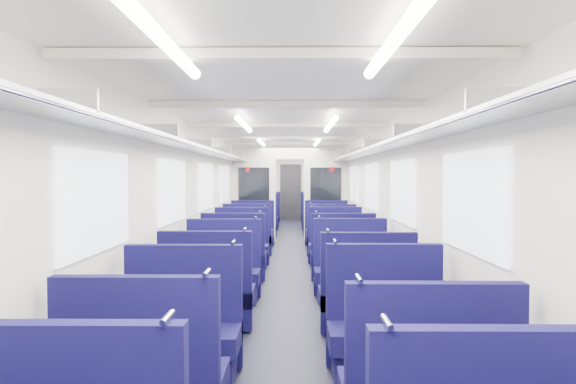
{
  "coord_description": "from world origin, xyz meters",
  "views": [
    {
      "loc": [
        0.07,
        -8.83,
        1.62
      ],
      "look_at": [
        -0.04,
        3.05,
        1.21
      ],
      "focal_mm": 30.79,
      "sensor_mm": 36.0,
      "label": 1
    }
  ],
  "objects_px": {
    "seat_24": "(263,217)",
    "seat_25": "(317,217)",
    "seat_10": "(223,275)",
    "seat_14": "(241,248)",
    "seat_27": "(315,213)",
    "seat_22": "(261,220)",
    "seat_9": "(366,300)",
    "seat_23": "(319,220)",
    "seat_17": "(331,240)",
    "end_door": "(291,192)",
    "seat_18": "(252,233)",
    "seat_13": "(342,259)",
    "seat_16": "(248,239)",
    "seat_15": "(335,247)",
    "seat_19": "(327,233)",
    "seat_8": "(208,297)",
    "seat_11": "(351,274)",
    "bulkhead": "(290,191)",
    "seat_20": "(258,224)",
    "seat_26": "(266,214)",
    "seat_21": "(321,223)",
    "seat_7": "(386,334)",
    "seat_6": "(181,336)"
  },
  "relations": [
    {
      "from": "seat_22",
      "to": "seat_20",
      "type": "bearing_deg",
      "value": -90.0
    },
    {
      "from": "bulkhead",
      "to": "seat_14",
      "type": "height_order",
      "value": "bulkhead"
    },
    {
      "from": "seat_19",
      "to": "seat_21",
      "type": "bearing_deg",
      "value": 90.0
    },
    {
      "from": "seat_22",
      "to": "seat_24",
      "type": "relative_size",
      "value": 1.0
    },
    {
      "from": "seat_15",
      "to": "seat_27",
      "type": "xyz_separation_m",
      "value": [
        0.0,
        7.72,
        0.0
      ]
    },
    {
      "from": "seat_20",
      "to": "seat_26",
      "type": "distance_m",
      "value": 3.41
    },
    {
      "from": "seat_9",
      "to": "seat_19",
      "type": "xyz_separation_m",
      "value": [
        0.0,
        5.92,
        0.0
      ]
    },
    {
      "from": "end_door",
      "to": "seat_20",
      "type": "distance_m",
      "value": 4.93
    },
    {
      "from": "seat_13",
      "to": "seat_22",
      "type": "height_order",
      "value": "same"
    },
    {
      "from": "seat_24",
      "to": "seat_25",
      "type": "bearing_deg",
      "value": -0.82
    },
    {
      "from": "seat_15",
      "to": "seat_21",
      "type": "bearing_deg",
      "value": 90.0
    },
    {
      "from": "seat_16",
      "to": "seat_15",
      "type": "bearing_deg",
      "value": -34.52
    },
    {
      "from": "seat_17",
      "to": "seat_19",
      "type": "xyz_separation_m",
      "value": [
        0.0,
        1.22,
        0.0
      ]
    },
    {
      "from": "seat_11",
      "to": "seat_13",
      "type": "height_order",
      "value": "same"
    },
    {
      "from": "seat_8",
      "to": "seat_11",
      "type": "bearing_deg",
      "value": 36.54
    },
    {
      "from": "seat_16",
      "to": "seat_18",
      "type": "bearing_deg",
      "value": 90.0
    },
    {
      "from": "seat_21",
      "to": "seat_22",
      "type": "relative_size",
      "value": 1.0
    },
    {
      "from": "seat_6",
      "to": "seat_23",
      "type": "height_order",
      "value": "same"
    },
    {
      "from": "end_door",
      "to": "seat_13",
      "type": "height_order",
      "value": "end_door"
    },
    {
      "from": "seat_16",
      "to": "seat_8",
      "type": "bearing_deg",
      "value": -90.0
    },
    {
      "from": "seat_9",
      "to": "seat_11",
      "type": "bearing_deg",
      "value": 90.0
    },
    {
      "from": "seat_10",
      "to": "seat_14",
      "type": "relative_size",
      "value": 1.0
    },
    {
      "from": "seat_10",
      "to": "seat_25",
      "type": "xyz_separation_m",
      "value": [
        1.66,
        8.88,
        0.0
      ]
    },
    {
      "from": "seat_20",
      "to": "seat_25",
      "type": "height_order",
      "value": "same"
    },
    {
      "from": "bulkhead",
      "to": "seat_18",
      "type": "height_order",
      "value": "bulkhead"
    },
    {
      "from": "seat_13",
      "to": "seat_22",
      "type": "relative_size",
      "value": 1.0
    },
    {
      "from": "end_door",
      "to": "seat_19",
      "type": "bearing_deg",
      "value": -83.04
    },
    {
      "from": "seat_18",
      "to": "seat_19",
      "type": "xyz_separation_m",
      "value": [
        1.66,
        0.06,
        0.0
      ]
    },
    {
      "from": "seat_17",
      "to": "end_door",
      "type": "bearing_deg",
      "value": 95.92
    },
    {
      "from": "seat_9",
      "to": "seat_23",
      "type": "bearing_deg",
      "value": 90.0
    },
    {
      "from": "end_door",
      "to": "seat_13",
      "type": "distance_m",
      "value": 10.33
    },
    {
      "from": "bulkhead",
      "to": "seat_6",
      "type": "distance_m",
      "value": 8.24
    },
    {
      "from": "seat_9",
      "to": "seat_18",
      "type": "bearing_deg",
      "value": 105.8
    },
    {
      "from": "seat_9",
      "to": "seat_23",
      "type": "relative_size",
      "value": 1.0
    },
    {
      "from": "seat_24",
      "to": "seat_27",
      "type": "height_order",
      "value": "same"
    },
    {
      "from": "seat_9",
      "to": "seat_14",
      "type": "relative_size",
      "value": 1.0
    },
    {
      "from": "seat_26",
      "to": "seat_7",
      "type": "bearing_deg",
      "value": -82.38
    },
    {
      "from": "seat_22",
      "to": "seat_24",
      "type": "xyz_separation_m",
      "value": [
        0.0,
        1.1,
        0.0
      ]
    },
    {
      "from": "bulkhead",
      "to": "seat_24",
      "type": "height_order",
      "value": "bulkhead"
    },
    {
      "from": "end_door",
      "to": "seat_9",
      "type": "distance_m",
      "value": 12.76
    },
    {
      "from": "seat_15",
      "to": "seat_19",
      "type": "xyz_separation_m",
      "value": [
        0.0,
        2.26,
        0.0
      ]
    },
    {
      "from": "end_door",
      "to": "seat_10",
      "type": "xyz_separation_m",
      "value": [
        -0.83,
        -11.5,
        -0.67
      ]
    },
    {
      "from": "end_door",
      "to": "seat_26",
      "type": "relative_size",
      "value": 1.85
    },
    {
      "from": "seat_27",
      "to": "seat_17",
      "type": "bearing_deg",
      "value": -90.0
    },
    {
      "from": "seat_22",
      "to": "seat_10",
      "type": "bearing_deg",
      "value": -90.0
    },
    {
      "from": "seat_16",
      "to": "seat_20",
      "type": "bearing_deg",
      "value": 90.0
    },
    {
      "from": "seat_19",
      "to": "seat_27",
      "type": "distance_m",
      "value": 5.47
    },
    {
      "from": "bulkhead",
      "to": "seat_9",
      "type": "relative_size",
      "value": 2.6
    },
    {
      "from": "seat_13",
      "to": "seat_20",
      "type": "bearing_deg",
      "value": 106.91
    },
    {
      "from": "seat_14",
      "to": "seat_16",
      "type": "relative_size",
      "value": 1.0
    }
  ]
}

